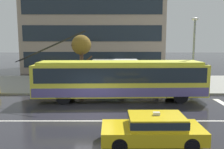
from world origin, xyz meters
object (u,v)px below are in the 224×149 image
(trolleybus, at_px, (120,79))
(street_lamp, at_px, (193,48))
(street_tree_bare, at_px, (81,47))
(pedestrian_approaching_curb, at_px, (124,78))
(pedestrian_walking_past, at_px, (158,71))
(pedestrian_waiting_by_pole, at_px, (172,73))
(taxi_oncoming_near, at_px, (153,128))
(bus_shelter, at_px, (115,66))
(pedestrian_at_shelter, at_px, (122,80))

(trolleybus, height_order, street_lamp, street_lamp)
(street_tree_bare, bearing_deg, street_lamp, -13.27)
(pedestrian_approaching_curb, distance_m, pedestrian_walking_past, 2.99)
(trolleybus, distance_m, pedestrian_waiting_by_pole, 4.90)
(pedestrian_waiting_by_pole, bearing_deg, taxi_oncoming_near, -108.31)
(bus_shelter, distance_m, pedestrian_walking_past, 3.80)
(taxi_oncoming_near, distance_m, street_tree_bare, 13.04)
(street_lamp, bearing_deg, street_tree_bare, 166.73)
(street_lamp, bearing_deg, taxi_oncoming_near, -116.73)
(taxi_oncoming_near, xyz_separation_m, street_tree_bare, (-4.49, 11.83, 3.14))
(bus_shelter, bearing_deg, pedestrian_at_shelter, -70.06)
(taxi_oncoming_near, xyz_separation_m, pedestrian_walking_past, (2.10, 9.97, 1.12))
(pedestrian_walking_past, bearing_deg, bus_shelter, 160.33)
(trolleybus, relative_size, bus_shelter, 3.50)
(trolleybus, distance_m, pedestrian_at_shelter, 2.17)
(pedestrian_approaching_curb, xyz_separation_m, street_tree_bare, (-3.80, 1.07, 2.72))
(trolleybus, distance_m, street_lamp, 6.70)
(trolleybus, xyz_separation_m, pedestrian_approaching_curb, (0.45, 3.18, -0.47))
(trolleybus, xyz_separation_m, pedestrian_at_shelter, (0.24, 2.11, -0.45))
(pedestrian_at_shelter, bearing_deg, trolleybus, -96.48)
(pedestrian_walking_past, xyz_separation_m, pedestrian_waiting_by_pole, (1.14, -0.19, -0.11))
(bus_shelter, xyz_separation_m, street_tree_bare, (-3.03, 0.59, 1.73))
(pedestrian_at_shelter, xyz_separation_m, street_tree_bare, (-3.59, 2.13, 2.71))
(pedestrian_approaching_curb, relative_size, street_lamp, 0.27)
(trolleybus, bearing_deg, pedestrian_approaching_curb, 81.87)
(pedestrian_at_shelter, relative_size, pedestrian_approaching_curb, 1.02)
(pedestrian_at_shelter, height_order, street_tree_bare, street_tree_bare)
(street_lamp, bearing_deg, trolleybus, -161.23)
(trolleybus, distance_m, taxi_oncoming_near, 7.73)
(pedestrian_walking_past, relative_size, street_lamp, 0.34)
(pedestrian_waiting_by_pole, distance_m, street_lamp, 2.61)
(trolleybus, height_order, pedestrian_at_shelter, trolleybus)
(taxi_oncoming_near, distance_m, pedestrian_waiting_by_pole, 10.35)
(bus_shelter, xyz_separation_m, street_lamp, (6.32, -1.62, 1.65))
(bus_shelter, relative_size, pedestrian_approaching_curb, 2.35)
(taxi_oncoming_near, distance_m, pedestrian_walking_past, 10.25)
(street_lamp, bearing_deg, bus_shelter, 165.64)
(trolleybus, xyz_separation_m, taxi_oncoming_near, (1.15, -7.59, -0.88))
(trolleybus, distance_m, bus_shelter, 3.71)
(bus_shelter, height_order, pedestrian_at_shelter, bus_shelter)
(bus_shelter, distance_m, pedestrian_approaching_curb, 1.34)
(bus_shelter, distance_m, street_tree_bare, 3.54)
(trolleybus, relative_size, taxi_oncoming_near, 3.22)
(bus_shelter, height_order, street_tree_bare, street_tree_bare)
(trolleybus, xyz_separation_m, pedestrian_waiting_by_pole, (4.39, 2.19, 0.13))
(street_tree_bare, bearing_deg, pedestrian_walking_past, -15.77)
(taxi_oncoming_near, xyz_separation_m, bus_shelter, (-1.47, 11.25, 1.40))
(taxi_oncoming_near, height_order, pedestrian_approaching_curb, pedestrian_approaching_curb)
(taxi_oncoming_near, distance_m, pedestrian_at_shelter, 9.76)
(taxi_oncoming_near, xyz_separation_m, pedestrian_approaching_curb, (-0.69, 10.77, 0.41))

